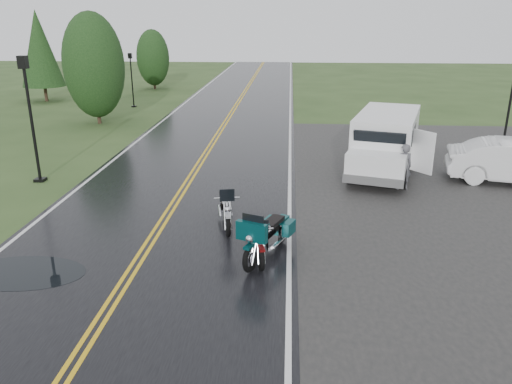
# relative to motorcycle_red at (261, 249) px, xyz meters

# --- Properties ---
(ground) EXTENTS (120.00, 120.00, 0.00)m
(ground) POSITION_rel_motorcycle_red_xyz_m (-3.12, 1.02, -0.62)
(ground) COLOR #2D471E
(ground) RESTS_ON ground
(road) EXTENTS (8.00, 100.00, 0.04)m
(road) POSITION_rel_motorcycle_red_xyz_m (-3.12, 11.02, -0.60)
(road) COLOR black
(road) RESTS_ON ground
(parking_pad) EXTENTS (14.00, 24.00, 0.03)m
(parking_pad) POSITION_rel_motorcycle_red_xyz_m (7.88, 6.02, -0.61)
(parking_pad) COLOR black
(parking_pad) RESTS_ON ground
(motorcycle_red) EXTENTS (1.18, 2.21, 1.24)m
(motorcycle_red) POSITION_rel_motorcycle_red_xyz_m (0.00, 0.00, 0.00)
(motorcycle_red) COLOR #630B0C
(motorcycle_red) RESTS_ON ground
(motorcycle_teal) EXTENTS (1.75, 2.58, 1.43)m
(motorcycle_teal) POSITION_rel_motorcycle_red_xyz_m (-0.25, -0.09, 0.10)
(motorcycle_teal) COLOR #05383A
(motorcycle_teal) RESTS_ON ground
(motorcycle_silver) EXTENTS (1.22, 2.36, 1.33)m
(motorcycle_silver) POSITION_rel_motorcycle_red_xyz_m (-1.03, 1.93, 0.04)
(motorcycle_silver) COLOR #A5A7AD
(motorcycle_silver) RESTS_ON ground
(van_white) EXTENTS (3.91, 6.43, 2.37)m
(van_white) POSITION_rel_motorcycle_red_xyz_m (2.95, 7.11, 0.57)
(van_white) COLOR white
(van_white) RESTS_ON ground
(person_at_van) EXTENTS (0.66, 0.48, 1.66)m
(person_at_van) POSITION_rel_motorcycle_red_xyz_m (4.67, 6.47, 0.21)
(person_at_van) COLOR #535258
(person_at_van) RESTS_ON ground
(lamp_post_near_left) EXTENTS (0.40, 0.40, 4.65)m
(lamp_post_near_left) POSITION_rel_motorcycle_red_xyz_m (-8.74, 6.59, 1.70)
(lamp_post_near_left) COLOR black
(lamp_post_near_left) RESTS_ON ground
(lamp_post_far_left) EXTENTS (0.31, 0.31, 3.66)m
(lamp_post_far_left) POSITION_rel_motorcycle_red_xyz_m (-10.16, 23.21, 1.21)
(lamp_post_far_left) COLOR black
(lamp_post_far_left) RESTS_ON ground
(lamp_post_far_right) EXTENTS (0.40, 0.40, 4.69)m
(lamp_post_far_right) POSITION_rel_motorcycle_red_xyz_m (11.05, 13.70, 1.73)
(lamp_post_far_right) COLOR black
(lamp_post_far_right) RESTS_ON ground
(tree_left_mid) EXTENTS (3.41, 3.41, 5.33)m
(tree_left_mid) POSITION_rel_motorcycle_red_xyz_m (-10.47, 17.45, 2.04)
(tree_left_mid) COLOR #1E3D19
(tree_left_mid) RESTS_ON ground
(tree_left_far) EXTENTS (2.77, 2.77, 4.26)m
(tree_left_far) POSITION_rel_motorcycle_red_xyz_m (-11.13, 32.56, 1.51)
(tree_left_far) COLOR #1E3D19
(tree_left_far) RESTS_ON ground
(pine_left_far) EXTENTS (3.02, 3.02, 6.28)m
(pine_left_far) POSITION_rel_motorcycle_red_xyz_m (-17.39, 25.29, 2.52)
(pine_left_far) COLOR #1E3D19
(pine_left_far) RESTS_ON ground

